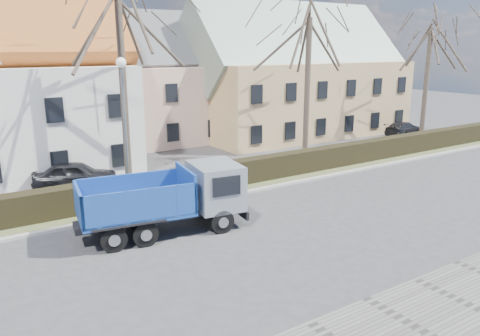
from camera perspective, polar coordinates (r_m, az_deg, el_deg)
ground at (r=18.91m, az=1.44°, el=-8.04°), size 120.00×120.00×0.00m
curb_far at (r=22.60m, az=-5.14°, el=-4.08°), size 80.00×0.30×0.12m
grass_strip at (r=23.96m, az=-6.93°, el=-3.06°), size 80.00×3.00×0.10m
hedge at (r=23.61m, az=-6.76°, el=-1.79°), size 60.00×0.90×1.30m
building_pink at (r=37.23m, az=-10.98°, el=9.32°), size 10.80×8.80×8.00m
building_yellow at (r=40.78m, az=6.75°, el=10.28°), size 18.80×10.80×8.50m
tree_1 at (r=24.23m, az=-14.19°, el=11.93°), size 9.20×9.20×12.65m
tree_2 at (r=30.36m, az=8.25°, el=11.12°), size 8.00×8.00×11.00m
tree_3 at (r=39.28m, az=21.84°, el=10.62°), size 7.60×7.60×10.45m
dump_truck at (r=18.80m, az=-10.03°, el=-3.99°), size 7.08×3.45×2.72m
streetlight at (r=22.94m, az=-13.81°, el=4.56°), size 0.54×0.54×6.88m
cart_frame at (r=20.74m, az=-15.57°, el=-5.68°), size 0.61×0.35×0.56m
parked_car_a at (r=26.07m, az=-19.41°, el=-0.80°), size 4.57×3.27×1.44m
parked_car_b at (r=41.55m, az=19.29°, el=4.55°), size 4.29×2.35×1.18m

